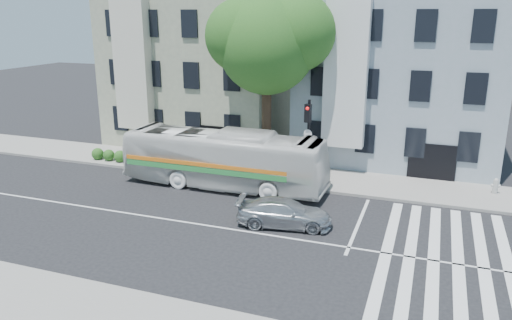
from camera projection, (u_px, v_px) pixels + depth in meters
The scene contains 10 objects.
ground at pixel (206, 225), 22.62m from camera, with size 120.00×120.00×0.00m, color black.
sidewalk_far at pixel (263, 173), 29.80m from camera, with size 80.00×4.00×0.15m, color gray.
building_left at pixel (206, 66), 36.86m from camera, with size 12.00×10.00×11.00m, color gray.
building_right at pixel (401, 73), 32.27m from camera, with size 12.00×10.00×11.00m, color #899AA2.
street_tree at pixel (269, 39), 28.24m from camera, with size 7.30×5.90×11.10m.
bus at pixel (224, 159), 27.21m from camera, with size 11.39×2.67×3.17m, color silver.
sedan at pixel (284, 213), 22.42m from camera, with size 4.27×1.74×1.24m, color silver.
hedge at pixel (155, 160), 30.79m from camera, with size 8.50×0.84×0.70m, color #335F1E, non-canonical shape.
traffic_signal at pixel (308, 132), 26.82m from camera, with size 0.49×0.55×4.83m.
fire_hydrant at pixel (496, 186), 26.07m from camera, with size 0.46×0.27×0.83m.
Camera 1 is at (9.29, -18.79, 9.28)m, focal length 35.00 mm.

